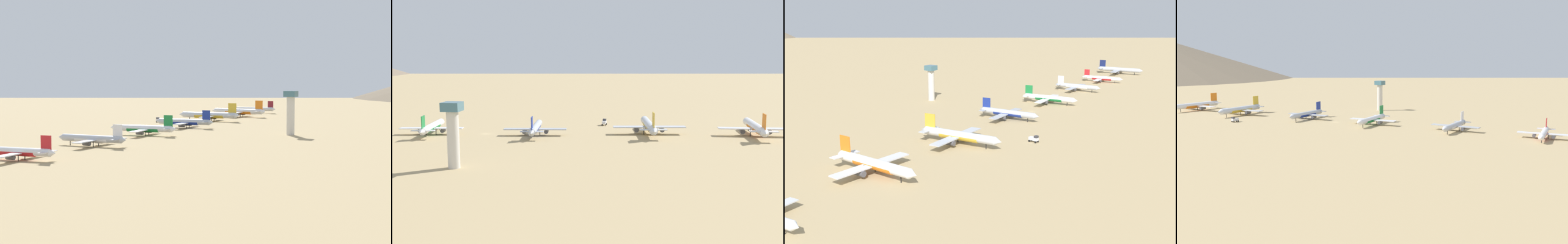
% 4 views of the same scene
% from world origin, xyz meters
% --- Properties ---
extents(ground_plane, '(2495.13, 2495.13, 0.00)m').
position_xyz_m(ground_plane, '(0.00, 0.00, 0.00)').
color(ground_plane, tan).
extents(parked_jet_1, '(50.54, 40.93, 14.61)m').
position_xyz_m(parked_jet_1, '(9.90, -150.25, 4.86)').
color(parked_jet_1, white).
rests_on(parked_jet_1, ground).
extents(parked_jet_2, '(50.51, 41.16, 14.56)m').
position_xyz_m(parked_jet_2, '(10.14, -91.74, 4.85)').
color(parked_jet_2, silver).
rests_on(parked_jet_2, ground).
extents(parked_jet_3, '(43.09, 35.09, 12.42)m').
position_xyz_m(parked_jet_3, '(-0.91, -28.71, 4.13)').
color(parked_jet_3, '#B2B7C1').
rests_on(parked_jet_3, ground).
extents(parked_jet_4, '(43.42, 35.42, 12.53)m').
position_xyz_m(parked_jet_4, '(-3.98, 29.94, 4.17)').
color(parked_jet_4, white).
rests_on(parked_jet_4, ground).
extents(parked_jet_5, '(40.41, 32.83, 11.65)m').
position_xyz_m(parked_jet_5, '(-10.92, 90.41, 3.88)').
color(parked_jet_5, '#B2B7C1').
rests_on(parked_jet_5, ground).
extents(parked_jet_6, '(38.19, 31.17, 11.02)m').
position_xyz_m(parked_jet_6, '(-13.34, 146.37, 3.67)').
color(parked_jet_6, white).
rests_on(parked_jet_6, ground).
extents(service_truck, '(5.34, 2.98, 3.90)m').
position_xyz_m(service_truck, '(39.99, -64.21, 2.08)').
color(service_truck, silver).
rests_on(service_truck, ground).
extents(control_tower, '(7.20, 7.20, 26.73)m').
position_xyz_m(control_tower, '(-81.67, -12.46, 15.03)').
color(control_tower, beige).
rests_on(control_tower, ground).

